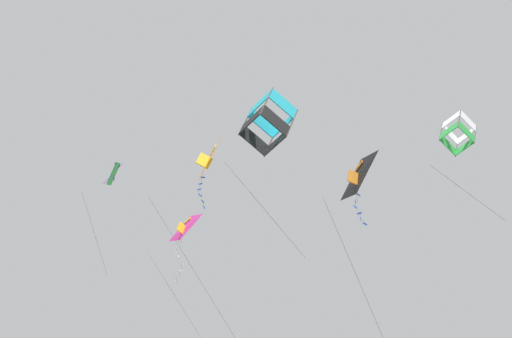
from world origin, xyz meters
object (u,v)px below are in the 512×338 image
Objects in this scene: kite_box_far_centre at (269,122)px; kite_diamond_upper_right at (113,174)px; kite_delta_near_right at (358,177)px; kite_delta_highest at (208,160)px; kite_box_mid_left at (458,133)px; kite_delta_near_left at (184,228)px.

kite_diamond_upper_right is (8.56, -1.89, 2.33)m from kite_box_far_centre.
kite_delta_near_right is 0.81× the size of kite_delta_highest.
kite_diamond_upper_right is 0.85× the size of kite_delta_near_right.
kite_box_mid_left reaches higher than kite_box_far_centre.
kite_box_mid_left is 0.57× the size of kite_delta_highest.
kite_diamond_upper_right is at bearing 115.30° from kite_delta_near_left.
kite_delta_highest is at bearing 152.24° from kite_delta_near_left.
kite_box_far_centre is 9.07m from kite_diamond_upper_right.
kite_box_mid_left is 10.26m from kite_delta_highest.
kite_delta_near_left reaches higher than kite_box_far_centre.
kite_delta_highest is (-4.91, 6.26, -2.52)m from kite_delta_near_left.
kite_delta_near_left is 0.76× the size of kite_delta_highest.
kite_box_mid_left is 4.73m from kite_delta_near_right.
kite_diamond_upper_right is at bearing 33.92° from kite_box_mid_left.
kite_box_far_centre reaches higher than kite_delta_near_right.
kite_box_far_centre is 12.69m from kite_delta_near_left.
kite_box_mid_left is at bearing -112.69° from kite_delta_near_right.
kite_diamond_upper_right is 0.69× the size of kite_delta_highest.
kite_box_far_centre is at bearing -161.88° from kite_diamond_upper_right.
kite_delta_near_left is 1.11× the size of kite_diamond_upper_right.
kite_delta_near_right is (-11.19, 6.02, -5.77)m from kite_delta_near_left.
kite_delta_highest is (3.78, -2.11, 1.41)m from kite_box_far_centre.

